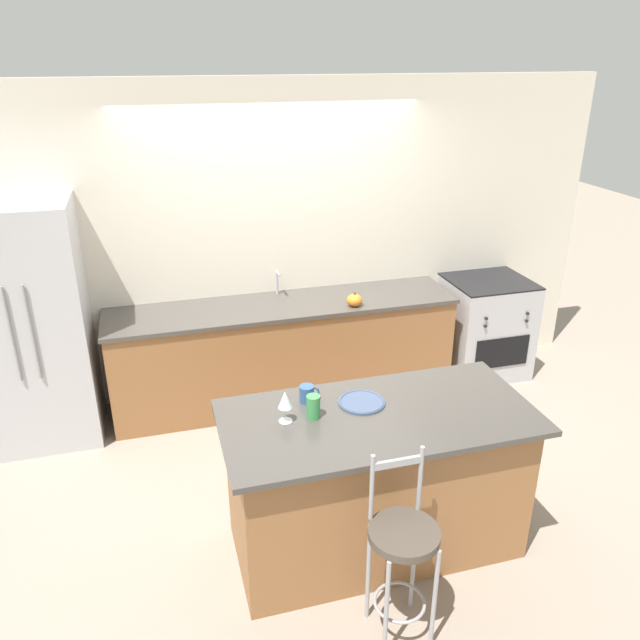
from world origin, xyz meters
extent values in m
plane|color=gray|center=(0.00, 0.00, 0.00)|extent=(18.00, 18.00, 0.00)
cube|color=beige|center=(0.00, 0.72, 1.35)|extent=(6.00, 0.07, 2.70)
cube|color=#936038|center=(0.00, 0.39, 0.44)|extent=(2.93, 0.66, 0.87)
cube|color=#47423D|center=(0.00, 0.39, 0.89)|extent=(2.97, 0.70, 0.03)
cube|color=black|center=(0.00, 0.39, 0.90)|extent=(0.56, 0.36, 0.01)
cylinder|color=#ADAFB5|center=(0.00, 0.61, 1.02)|extent=(0.02, 0.02, 0.22)
cylinder|color=#ADAFB5|center=(0.00, 0.55, 1.12)|extent=(0.02, 0.12, 0.02)
cube|color=#936038|center=(0.13, -1.55, 0.46)|extent=(1.71, 0.76, 0.91)
cube|color=#47423D|center=(0.13, -1.55, 0.93)|extent=(1.83, 0.88, 0.03)
cube|color=#BCBCC1|center=(-1.97, 0.34, 0.95)|extent=(0.83, 0.71, 1.90)
cylinder|color=#939399|center=(-2.04, -0.03, 1.05)|extent=(0.02, 0.02, 0.72)
cylinder|color=#939399|center=(-1.90, -0.03, 1.05)|extent=(0.02, 0.02, 0.72)
cube|color=#B7B7BC|center=(1.95, 0.36, 0.46)|extent=(0.74, 0.67, 0.91)
cube|color=black|center=(1.95, 0.02, 0.35)|extent=(0.53, 0.01, 0.29)
cube|color=black|center=(1.95, 0.36, 0.92)|extent=(0.74, 0.67, 0.02)
cylinder|color=black|center=(1.74, 0.01, 0.71)|extent=(0.03, 0.02, 0.03)
cylinder|color=black|center=(2.16, 0.01, 0.71)|extent=(0.03, 0.02, 0.03)
cylinder|color=black|center=(1.74, 0.01, 0.64)|extent=(0.03, 0.02, 0.03)
cylinder|color=black|center=(2.16, 0.01, 0.64)|extent=(0.03, 0.02, 0.03)
cylinder|color=#99999E|center=(-0.10, -2.34, 0.32)|extent=(0.02, 0.02, 0.64)
cylinder|color=#99999E|center=(0.16, -2.34, 0.32)|extent=(0.02, 0.02, 0.64)
cylinder|color=#99999E|center=(-0.10, -2.08, 0.32)|extent=(0.02, 0.02, 0.64)
cylinder|color=#99999E|center=(0.16, -2.08, 0.32)|extent=(0.02, 0.02, 0.64)
torus|color=#99999E|center=(0.03, -2.21, 0.21)|extent=(0.28, 0.28, 0.02)
cylinder|color=#4C4238|center=(0.03, -2.21, 0.66)|extent=(0.36, 0.36, 0.04)
cylinder|color=#99999E|center=(-0.10, -2.08, 0.88)|extent=(0.02, 0.02, 0.38)
cylinder|color=#99999E|center=(0.16, -2.08, 0.88)|extent=(0.02, 0.02, 0.38)
cube|color=#99999E|center=(0.03, -2.08, 1.00)|extent=(0.26, 0.02, 0.04)
cylinder|color=#425170|center=(0.08, -1.41, 0.95)|extent=(0.28, 0.28, 0.01)
torus|color=#425170|center=(0.08, -1.41, 0.96)|extent=(0.27, 0.27, 0.01)
cylinder|color=white|center=(-0.40, -1.47, 0.95)|extent=(0.08, 0.08, 0.00)
cylinder|color=white|center=(-0.40, -1.47, 0.99)|extent=(0.01, 0.01, 0.09)
cone|color=white|center=(-0.40, -1.47, 1.09)|extent=(0.08, 0.08, 0.10)
cylinder|color=#335689|center=(-0.23, -1.30, 1.00)|extent=(0.09, 0.09, 0.10)
torus|color=#335689|center=(-0.19, -1.30, 1.00)|extent=(0.07, 0.01, 0.07)
cylinder|color=#3D934C|center=(-0.24, -1.48, 1.02)|extent=(0.08, 0.08, 0.14)
ellipsoid|color=orange|center=(0.56, 0.16, 0.96)|extent=(0.13, 0.13, 0.10)
cylinder|color=brown|center=(0.56, 0.16, 1.02)|extent=(0.02, 0.02, 0.02)
camera|label=1|loc=(-1.04, -4.42, 2.88)|focal=35.00mm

